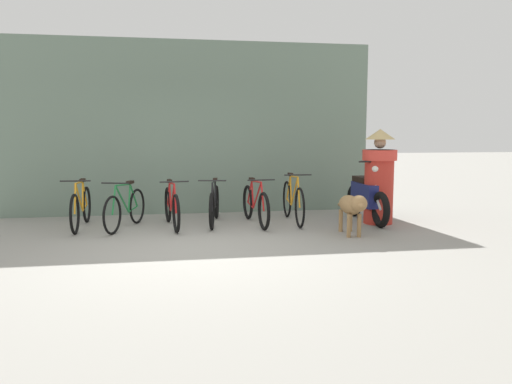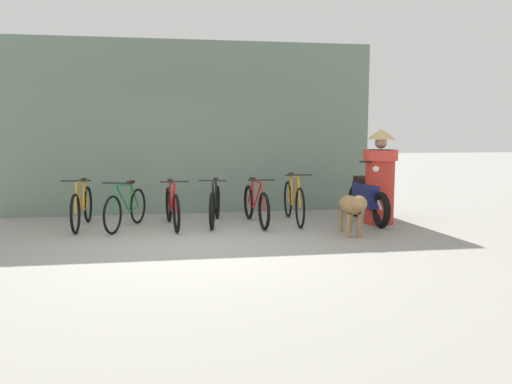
{
  "view_description": "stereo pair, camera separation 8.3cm",
  "coord_description": "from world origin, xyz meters",
  "px_view_note": "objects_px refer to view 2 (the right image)",
  "views": [
    {
      "loc": [
        -0.32,
        -6.62,
        1.56
      ],
      "look_at": [
        0.96,
        0.95,
        0.65
      ],
      "focal_mm": 35.0,
      "sensor_mm": 36.0,
      "label": 1
    },
    {
      "loc": [
        -0.24,
        -6.63,
        1.56
      ],
      "look_at": [
        0.96,
        0.95,
        0.65
      ],
      "focal_mm": 35.0,
      "sensor_mm": 36.0,
      "label": 2
    }
  ],
  "objects_px": {
    "bicycle_0": "(82,207)",
    "bicycle_1": "(126,208)",
    "bicycle_5": "(294,202)",
    "person_in_robes": "(380,176)",
    "bicycle_2": "(172,207)",
    "motorcycle": "(368,197)",
    "stray_dog": "(352,206)",
    "bicycle_4": "(256,205)",
    "bicycle_3": "(215,205)"
  },
  "relations": [
    {
      "from": "stray_dog",
      "to": "bicycle_5",
      "type": "bearing_deg",
      "value": -151.05
    },
    {
      "from": "bicycle_1",
      "to": "bicycle_3",
      "type": "height_order",
      "value": "bicycle_3"
    },
    {
      "from": "motorcycle",
      "to": "stray_dog",
      "type": "height_order",
      "value": "motorcycle"
    },
    {
      "from": "bicycle_4",
      "to": "motorcycle",
      "type": "distance_m",
      "value": 1.99
    },
    {
      "from": "bicycle_0",
      "to": "motorcycle",
      "type": "distance_m",
      "value": 4.88
    },
    {
      "from": "bicycle_3",
      "to": "person_in_robes",
      "type": "bearing_deg",
      "value": 90.79
    },
    {
      "from": "bicycle_3",
      "to": "person_in_robes",
      "type": "relative_size",
      "value": 1.03
    },
    {
      "from": "bicycle_1",
      "to": "motorcycle",
      "type": "relative_size",
      "value": 0.82
    },
    {
      "from": "bicycle_4",
      "to": "motorcycle",
      "type": "bearing_deg",
      "value": 83.32
    },
    {
      "from": "stray_dog",
      "to": "person_in_robes",
      "type": "xyz_separation_m",
      "value": [
        0.82,
        0.91,
        0.37
      ]
    },
    {
      "from": "bicycle_4",
      "to": "person_in_robes",
      "type": "xyz_separation_m",
      "value": [
        2.12,
        -0.27,
        0.49
      ]
    },
    {
      "from": "bicycle_1",
      "to": "bicycle_5",
      "type": "height_order",
      "value": "bicycle_5"
    },
    {
      "from": "person_in_robes",
      "to": "bicycle_3",
      "type": "bearing_deg",
      "value": 6.73
    },
    {
      "from": "bicycle_1",
      "to": "bicycle_3",
      "type": "relative_size",
      "value": 0.89
    },
    {
      "from": "bicycle_3",
      "to": "bicycle_5",
      "type": "distance_m",
      "value": 1.38
    },
    {
      "from": "bicycle_3",
      "to": "stray_dog",
      "type": "distance_m",
      "value": 2.39
    },
    {
      "from": "bicycle_0",
      "to": "bicycle_4",
      "type": "distance_m",
      "value": 2.89
    },
    {
      "from": "motorcycle",
      "to": "bicycle_3",
      "type": "bearing_deg",
      "value": -94.23
    },
    {
      "from": "bicycle_1",
      "to": "motorcycle",
      "type": "distance_m",
      "value": 4.15
    },
    {
      "from": "bicycle_2",
      "to": "bicycle_4",
      "type": "distance_m",
      "value": 1.41
    },
    {
      "from": "bicycle_3",
      "to": "person_in_robes",
      "type": "distance_m",
      "value": 2.88
    },
    {
      "from": "bicycle_4",
      "to": "bicycle_5",
      "type": "relative_size",
      "value": 0.96
    },
    {
      "from": "bicycle_2",
      "to": "person_in_robes",
      "type": "relative_size",
      "value": 1.0
    },
    {
      "from": "bicycle_1",
      "to": "bicycle_4",
      "type": "distance_m",
      "value": 2.16
    },
    {
      "from": "bicycle_0",
      "to": "bicycle_4",
      "type": "bearing_deg",
      "value": 87.89
    },
    {
      "from": "bicycle_4",
      "to": "stray_dog",
      "type": "bearing_deg",
      "value": 42.65
    },
    {
      "from": "bicycle_0",
      "to": "bicycle_1",
      "type": "xyz_separation_m",
      "value": [
        0.73,
        -0.19,
        -0.01
      ]
    },
    {
      "from": "bicycle_2",
      "to": "bicycle_5",
      "type": "distance_m",
      "value": 2.1
    },
    {
      "from": "bicycle_2",
      "to": "bicycle_4",
      "type": "height_order",
      "value": "bicycle_4"
    },
    {
      "from": "bicycle_2",
      "to": "bicycle_5",
      "type": "xyz_separation_m",
      "value": [
        2.1,
        0.11,
        0.04
      ]
    },
    {
      "from": "bicycle_5",
      "to": "person_in_robes",
      "type": "bearing_deg",
      "value": 78.06
    },
    {
      "from": "bicycle_0",
      "to": "person_in_robes",
      "type": "relative_size",
      "value": 1.03
    },
    {
      "from": "bicycle_2",
      "to": "person_in_robes",
      "type": "height_order",
      "value": "person_in_robes"
    },
    {
      "from": "bicycle_1",
      "to": "bicycle_2",
      "type": "distance_m",
      "value": 0.75
    },
    {
      "from": "bicycle_3",
      "to": "motorcycle",
      "type": "relative_size",
      "value": 0.93
    },
    {
      "from": "bicycle_1",
      "to": "motorcycle",
      "type": "height_order",
      "value": "motorcycle"
    },
    {
      "from": "bicycle_5",
      "to": "motorcycle",
      "type": "distance_m",
      "value": 1.31
    },
    {
      "from": "bicycle_4",
      "to": "person_in_robes",
      "type": "height_order",
      "value": "person_in_robes"
    },
    {
      "from": "bicycle_0",
      "to": "bicycle_3",
      "type": "distance_m",
      "value": 2.2
    },
    {
      "from": "bicycle_5",
      "to": "person_in_robes",
      "type": "height_order",
      "value": "person_in_robes"
    },
    {
      "from": "bicycle_1",
      "to": "bicycle_5",
      "type": "xyz_separation_m",
      "value": [
        2.85,
        0.14,
        0.03
      ]
    },
    {
      "from": "person_in_robes",
      "to": "bicycle_4",
      "type": "bearing_deg",
      "value": 7.96
    },
    {
      "from": "bicycle_0",
      "to": "stray_dog",
      "type": "relative_size",
      "value": 1.36
    },
    {
      "from": "bicycle_2",
      "to": "motorcycle",
      "type": "distance_m",
      "value": 3.4
    },
    {
      "from": "bicycle_0",
      "to": "motorcycle",
      "type": "bearing_deg",
      "value": 88.33
    },
    {
      "from": "stray_dog",
      "to": "bicycle_3",
      "type": "bearing_deg",
      "value": -120.37
    },
    {
      "from": "bicycle_0",
      "to": "bicycle_1",
      "type": "bearing_deg",
      "value": 76.12
    },
    {
      "from": "bicycle_4",
      "to": "stray_dog",
      "type": "relative_size",
      "value": 1.38
    },
    {
      "from": "bicycle_1",
      "to": "bicycle_5",
      "type": "relative_size",
      "value": 0.84
    },
    {
      "from": "bicycle_0",
      "to": "bicycle_1",
      "type": "distance_m",
      "value": 0.75
    }
  ]
}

